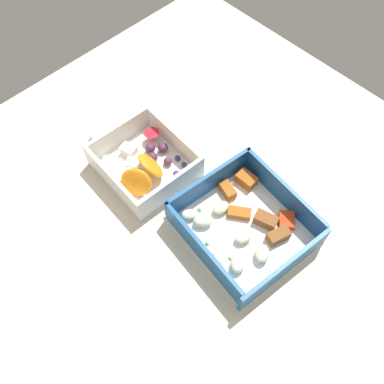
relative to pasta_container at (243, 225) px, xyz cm
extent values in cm
cube|color=beige|center=(-8.34, -1.54, -2.60)|extent=(80.00, 80.00, 2.00)
cube|color=white|center=(0.09, -0.08, -1.30)|extent=(20.18, 18.50, 0.60)
cube|color=#19518C|center=(-8.78, 0.91, 1.33)|extent=(2.44, 16.51, 4.66)
cube|color=#19518C|center=(8.96, -1.08, 1.33)|extent=(2.44, 16.51, 4.66)
cube|color=#19518C|center=(0.98, 7.84, 1.33)|extent=(17.21, 2.52, 4.66)
cube|color=#19518C|center=(-0.80, -8.01, 1.33)|extent=(17.21, 2.52, 4.66)
ellipsoid|color=beige|center=(5.07, -1.46, 0.05)|extent=(3.38, 3.65, 1.50)
ellipsoid|color=beige|center=(1.38, -1.52, -0.06)|extent=(2.72, 3.18, 1.34)
ellipsoid|color=beige|center=(-4.73, -3.94, 0.03)|extent=(3.46, 3.56, 1.46)
ellipsoid|color=beige|center=(-6.99, -4.60, -0.13)|extent=(2.86, 3.01, 1.23)
ellipsoid|color=beige|center=(-4.39, -0.34, -0.04)|extent=(2.25, 2.97, 1.37)
ellipsoid|color=beige|center=(3.67, -5.15, 0.04)|extent=(3.25, 3.61, 1.49)
ellipsoid|color=beige|center=(1.05, -6.52, -0.05)|extent=(3.27, 3.20, 1.35)
cube|color=brown|center=(1.79, 3.10, -0.15)|extent=(3.94, 2.94, 1.70)
cube|color=brown|center=(4.82, 2.47, -0.15)|extent=(2.71, 3.79, 1.69)
cube|color=#AD5B1E|center=(-5.17, 6.39, -0.14)|extent=(3.29, 2.32, 1.71)
cube|color=#AD5B1E|center=(-1.92, 1.24, -0.45)|extent=(3.94, 3.53, 1.09)
cube|color=#AD5B1E|center=(-5.90, 2.78, -0.21)|extent=(3.36, 2.42, 1.58)
cube|color=red|center=(3.97, 5.52, -0.46)|extent=(3.61, 3.68, 1.07)
cube|color=#387A33|center=(-1.83, -5.88, -0.90)|extent=(0.60, 0.40, 0.20)
cube|color=#387A33|center=(-6.73, -2.67, -0.90)|extent=(0.60, 0.40, 0.20)
cube|color=#387A33|center=(2.16, -5.13, -0.90)|extent=(0.60, 0.40, 0.20)
cube|color=#387A33|center=(3.24, -4.78, -0.90)|extent=(0.60, 0.40, 0.20)
cube|color=white|center=(-18.76, -3.42, -1.30)|extent=(15.17, 14.02, 0.60)
cube|color=white|center=(-25.68, -3.05, 1.17)|extent=(1.32, 13.27, 4.35)
cube|color=white|center=(-11.83, -3.80, 1.17)|extent=(1.32, 13.27, 4.35)
cube|color=white|center=(-18.42, 2.90, 1.17)|extent=(13.29, 1.32, 4.35)
cube|color=white|center=(-19.10, -9.74, 1.17)|extent=(13.29, 1.32, 4.35)
ellipsoid|color=orange|center=(-16.97, -3.55, 1.57)|extent=(5.88, 5.17, 4.93)
ellipsoid|color=orange|center=(-16.08, -7.26, 1.64)|extent=(5.98, 5.56, 5.08)
cube|color=#F4EACC|center=(-22.95, -3.47, -0.24)|extent=(2.92, 2.46, 1.52)
cube|color=#F4EACC|center=(-22.25, -7.64, -0.04)|extent=(4.01, 3.89, 1.93)
cube|color=#F4EACC|center=(-20.06, -4.66, -0.26)|extent=(3.07, 2.84, 1.49)
cube|color=#F4EACC|center=(-19.29, -7.71, 0.01)|extent=(4.15, 4.12, 2.01)
sphere|color=#562D4C|center=(-18.97, -1.71, -0.15)|extent=(1.70, 1.70, 1.70)
sphere|color=#562D4C|center=(-16.65, -0.27, -0.28)|extent=(1.43, 1.43, 1.43)
sphere|color=#562D4C|center=(-19.19, 0.98, -0.14)|extent=(1.71, 1.71, 1.71)
sphere|color=#562D4C|center=(-20.66, -0.59, -0.15)|extent=(1.71, 1.71, 1.71)
cone|color=red|center=(-22.14, 1.18, 0.04)|extent=(2.59, 2.59, 2.08)
sphere|color=navy|center=(-13.91, -0.84, -0.41)|extent=(1.18, 1.18, 1.18)
sphere|color=navy|center=(-16.10, 1.47, -0.50)|extent=(0.99, 0.99, 0.99)
sphere|color=navy|center=(-12.70, 0.91, -0.48)|extent=(1.03, 1.03, 1.03)
sphere|color=navy|center=(-14.43, 1.36, -0.53)|extent=(0.94, 0.94, 0.94)
cylinder|color=white|center=(-29.17, -4.74, -0.56)|extent=(3.39, 3.39, 2.08)
camera|label=1|loc=(15.07, -25.36, 57.44)|focal=39.71mm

